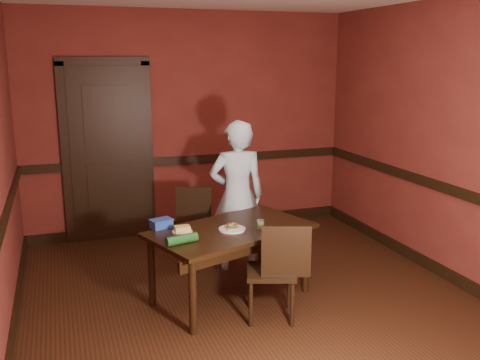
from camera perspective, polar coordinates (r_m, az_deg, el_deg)
floor at (r=4.90m, az=1.36°, el=-12.93°), size 4.00×4.50×0.01m
wall_back at (r=6.62m, az=-5.39°, el=6.02°), size 4.00×0.02×2.70m
wall_front at (r=2.56m, az=19.39°, el=-5.75°), size 4.00×0.02×2.70m
wall_right at (r=5.50m, az=21.43°, el=3.79°), size 0.02×4.50×2.70m
dado_back at (r=6.67m, az=-5.28°, el=2.16°), size 4.00×0.03×0.10m
dado_left at (r=4.34m, az=-24.07°, el=-4.82°), size 0.03×4.50×0.10m
dado_right at (r=5.57m, az=20.93°, el=-0.78°), size 0.03×4.50×0.10m
baseboard_back at (r=6.87m, az=-5.13°, el=-4.73°), size 4.00×0.03×0.12m
baseboard_left at (r=4.65m, az=-23.10°, el=-14.75°), size 0.03×4.50×0.12m
baseboard_right at (r=5.82m, az=20.26°, el=-8.85°), size 0.03×4.50×0.12m
door at (r=6.46m, az=-13.93°, el=3.21°), size 1.05×0.07×2.20m
dining_table at (r=4.85m, az=-0.95°, el=-8.91°), size 1.61×1.24×0.67m
chair_far at (r=5.64m, az=-4.01°, el=-5.05°), size 0.47×0.47×0.80m
chair_near at (r=4.49m, az=3.32°, el=-9.53°), size 0.50×0.50×0.85m
person at (r=5.41m, az=-0.32°, el=-1.71°), size 0.60×0.44×1.54m
sandwich_plate at (r=4.69m, az=-0.85°, el=-5.17°), size 0.23×0.23×0.06m
sauce_jar at (r=4.72m, az=2.20°, el=-4.73°), size 0.07×0.07×0.08m
cheese_saucer at (r=4.66m, az=-6.18°, el=-5.30°), size 0.18×0.18×0.05m
food_tub at (r=4.79m, az=-8.40°, el=-4.60°), size 0.22×0.18×0.08m
wrapped_veg at (r=4.37m, az=-6.24°, el=-6.30°), size 0.28×0.14×0.08m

